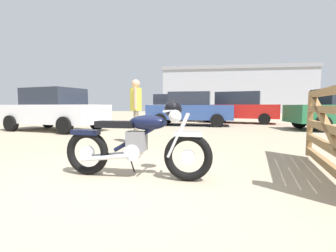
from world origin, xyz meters
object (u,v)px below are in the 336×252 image
object	(u,v)px
bystander	(136,105)
dark_sedan_left	(55,110)
vintage_motorcycle	(140,142)
silver_sedan_mid	(190,109)
timber_gate	(335,127)
blue_hatchback_right	(185,107)
pale_sedan_back	(241,107)

from	to	relation	value
bystander	dark_sedan_left	size ratio (longest dim) A/B	0.37
vintage_motorcycle	silver_sedan_mid	world-z (taller)	silver_sedan_mid
vintage_motorcycle	bystander	distance (m)	3.04
bystander	timber_gate	bearing A→B (deg)	-50.62
silver_sedan_mid	blue_hatchback_right	bearing A→B (deg)	-78.16
dark_sedan_left	pale_sedan_back	bearing A→B (deg)	47.75
vintage_motorcycle	dark_sedan_left	world-z (taller)	dark_sedan_left
vintage_motorcycle	pale_sedan_back	xyz separation A→B (m)	(2.30, 11.23, 0.43)
blue_hatchback_right	timber_gate	bearing A→B (deg)	-69.99
timber_gate	vintage_motorcycle	bearing A→B (deg)	106.22
bystander	dark_sedan_left	world-z (taller)	dark_sedan_left
pale_sedan_back	vintage_motorcycle	bearing A→B (deg)	-90.32
blue_hatchback_right	bystander	bearing A→B (deg)	-86.35
pale_sedan_back	dark_sedan_left	xyz separation A→B (m)	(-7.63, -5.96, -0.08)
bystander	silver_sedan_mid	xyz separation A→B (m)	(0.68, 6.19, -0.18)
pale_sedan_back	dark_sedan_left	bearing A→B (deg)	-130.72
vintage_motorcycle	silver_sedan_mid	distance (m)	9.01
dark_sedan_left	vintage_motorcycle	bearing A→B (deg)	-34.95
silver_sedan_mid	dark_sedan_left	distance (m)	6.20
timber_gate	pale_sedan_back	distance (m)	10.86
dark_sedan_left	bystander	bearing A→B (deg)	-20.21
vintage_motorcycle	blue_hatchback_right	size ratio (longest dim) A/B	0.43
pale_sedan_back	silver_sedan_mid	world-z (taller)	pale_sedan_back
silver_sedan_mid	blue_hatchback_right	xyz separation A→B (m)	(-0.74, 3.49, 0.10)
vintage_motorcycle	dark_sedan_left	distance (m)	7.50
timber_gate	dark_sedan_left	size ratio (longest dim) A/B	0.57
vintage_motorcycle	timber_gate	size ratio (longest dim) A/B	0.82
bystander	silver_sedan_mid	bearing A→B (deg)	67.29
vintage_motorcycle	silver_sedan_mid	size ratio (longest dim) A/B	0.49
bystander	vintage_motorcycle	bearing A→B (deg)	-85.95
silver_sedan_mid	dark_sedan_left	world-z (taller)	same
timber_gate	bystander	size ratio (longest dim) A/B	1.53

